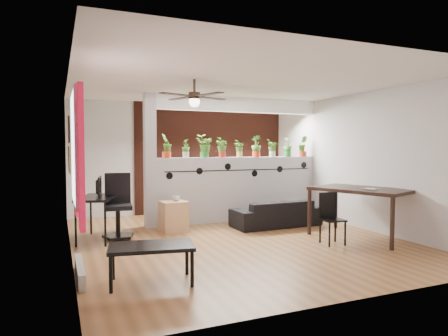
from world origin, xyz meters
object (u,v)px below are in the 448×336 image
cup (176,198)px  potted_plant_8 (303,145)px  potted_plant_3 (222,147)px  folding_chair (330,213)px  computer_desk (97,201)px  coffee_table (151,249)px  potted_plant_4 (240,148)px  sofa (276,214)px  potted_plant_7 (288,147)px  potted_plant_2 (204,145)px  potted_plant_1 (186,148)px  potted_plant_5 (256,146)px  potted_plant_6 (272,147)px  dining_table (361,193)px  potted_plant_0 (167,145)px  ceiling_fan (194,98)px  cube_shelf (173,216)px  office_chair (118,210)px

cup → potted_plant_8: bearing=9.9°
potted_plant_3 → folding_chair: potted_plant_3 is taller
computer_desk → coffee_table: bearing=-81.5°
potted_plant_4 → coffee_table: potted_plant_4 is taller
folding_chair → coffee_table: 3.19m
sofa → potted_plant_7: bearing=-133.8°
potted_plant_2 → coffee_table: size_ratio=0.46×
potted_plant_1 → potted_plant_7: size_ratio=0.88×
potted_plant_5 → potted_plant_7: (0.79, 0.00, -0.02)m
potted_plant_5 → potted_plant_3: bearing=180.0°
potted_plant_3 → cup: 1.59m
potted_plant_6 → potted_plant_7: bearing=0.0°
potted_plant_4 → potted_plant_7: 1.19m
dining_table → potted_plant_4: bearing=118.5°
potted_plant_4 → sofa: size_ratio=0.21×
potted_plant_0 → potted_plant_7: size_ratio=1.12×
folding_chair → dining_table: bearing=10.0°
potted_plant_6 → potted_plant_7: potted_plant_7 is taller
ceiling_fan → sofa: 3.04m
potted_plant_4 → potted_plant_0: bearing=180.0°
cube_shelf → folding_chair: (2.10, -1.87, 0.21)m
coffee_table → dining_table: bearing=13.3°
potted_plant_5 → ceiling_fan: bearing=-137.9°
potted_plant_1 → potted_plant_4: potted_plant_1 is taller
potted_plant_7 → folding_chair: 2.74m
cube_shelf → ceiling_fan: bearing=-95.1°
potted_plant_2 → potted_plant_5: size_ratio=1.02×
coffee_table → potted_plant_2: bearing=60.6°
potted_plant_8 → potted_plant_4: bearing=180.0°
cube_shelf → coffee_table: 2.82m
potted_plant_4 → cube_shelf: potted_plant_4 is taller
potted_plant_4 → potted_plant_3: bearing=180.0°
cup → computer_desk: bearing=-173.2°
sofa → computer_desk: 3.40m
potted_plant_3 → cube_shelf: bearing=-155.5°
potted_plant_1 → potted_plant_4: (1.19, -0.00, -0.01)m
potted_plant_3 → sofa: bearing=-46.4°
potted_plant_5 → sofa: bearing=-89.1°
potted_plant_8 → office_chair: size_ratio=0.43×
computer_desk → dining_table: 4.49m
ceiling_fan → potted_plant_5: 2.78m
potted_plant_4 → sofa: 1.60m
potted_plant_3 → computer_desk: size_ratio=0.36×
cup → folding_chair: size_ratio=0.16×
potted_plant_3 → coffee_table: (-2.19, -3.19, -1.17)m
computer_desk → folding_chair: size_ratio=1.37×
potted_plant_8 → cube_shelf: (-3.18, -0.55, -1.32)m
potted_plant_6 → office_chair: potted_plant_6 is taller
potted_plant_4 → potted_plant_7: size_ratio=0.84×
computer_desk → coffee_table: (0.37, -2.47, -0.27)m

